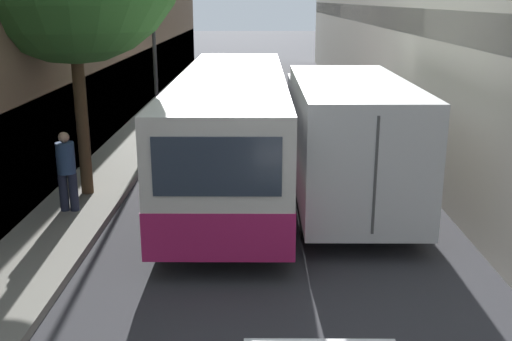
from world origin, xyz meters
The scene contains 6 objects.
ground_plane centered at (0.00, 15.00, 0.00)m, with size 150.00×150.00×0.00m, color #38383D.
sidewalk_left centered at (-4.24, 15.00, 0.08)m, with size 1.73×60.00×0.16m.
building_left_shopfront centered at (-6.21, 15.00, 2.80)m, with size 2.40×60.00×6.17m.
bus centered at (-0.84, 13.93, 1.52)m, with size 2.53×11.12×2.83m.
box_truck centered at (1.82, 13.26, 1.57)m, with size 2.36×8.49×2.89m.
pedestrian centered at (-4.29, 11.62, 1.09)m, with size 0.41×0.39×1.74m.
Camera 1 is at (-0.17, -0.62, 4.58)m, focal length 42.00 mm.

